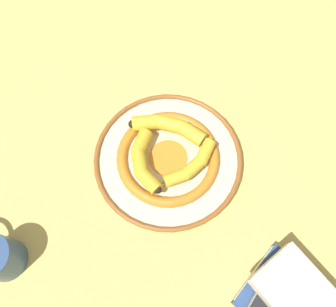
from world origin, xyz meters
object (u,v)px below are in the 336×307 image
object	(u,v)px
decorative_bowl	(168,157)
book_stack	(298,306)
banana_b	(143,160)
banana_c	(191,166)
banana_a	(171,127)

from	to	relation	value
decorative_bowl	book_stack	size ratio (longest dim) A/B	1.40
banana_b	banana_c	world-z (taller)	banana_b
banana_a	banana_b	size ratio (longest dim) A/B	1.13
banana_a	banana_b	bearing A→B (deg)	68.00
banana_a	book_stack	world-z (taller)	book_stack
banana_c	book_stack	xyz separation A→B (m)	(-0.19, 0.31, -0.01)
book_stack	banana_b	bearing A→B (deg)	-2.07
banana_a	book_stack	size ratio (longest dim) A/B	0.77
banana_c	book_stack	size ratio (longest dim) A/B	0.56
decorative_bowl	banana_a	size ratio (longest dim) A/B	1.82
book_stack	decorative_bowl	bearing A→B (deg)	-9.77
banana_b	banana_c	distance (m)	0.11
decorative_bowl	banana_b	size ratio (longest dim) A/B	2.06
decorative_bowl	banana_a	world-z (taller)	banana_a
decorative_bowl	banana_c	size ratio (longest dim) A/B	2.52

